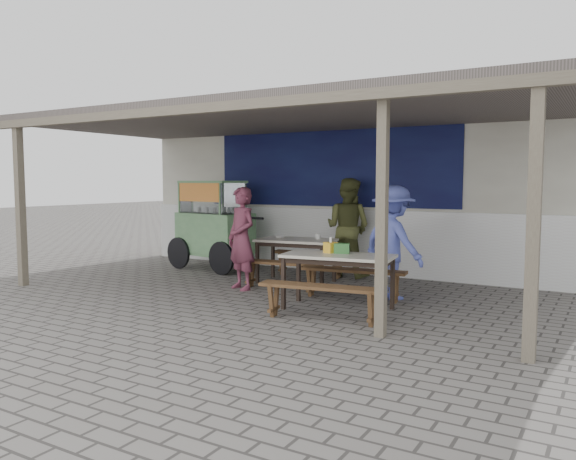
% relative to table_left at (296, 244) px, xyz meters
% --- Properties ---
extents(ground, '(60.00, 60.00, 0.00)m').
position_rel_table_left_xyz_m(ground, '(0.12, -1.53, -0.67)').
color(ground, '#5F5A56').
rests_on(ground, ground).
extents(back_wall, '(9.00, 1.28, 3.50)m').
position_rel_table_left_xyz_m(back_wall, '(0.12, 2.05, 1.05)').
color(back_wall, beige).
rests_on(back_wall, ground).
extents(warung_roof, '(9.00, 4.21, 2.81)m').
position_rel_table_left_xyz_m(warung_roof, '(0.13, -0.63, 2.04)').
color(warung_roof, '#5C534F').
rests_on(warung_roof, ground).
extents(table_left, '(1.37, 0.92, 0.75)m').
position_rel_table_left_xyz_m(table_left, '(0.00, 0.00, 0.00)').
color(table_left, beige).
rests_on(table_left, ground).
extents(bench_left_street, '(1.41, 0.46, 0.45)m').
position_rel_table_left_xyz_m(bench_left_street, '(0.09, -0.65, -0.34)').
color(bench_left_street, brown).
rests_on(bench_left_street, ground).
extents(bench_left_wall, '(1.41, 0.46, 0.45)m').
position_rel_table_left_xyz_m(bench_left_wall, '(-0.09, 0.65, -0.34)').
color(bench_left_wall, brown).
rests_on(bench_left_wall, ground).
extents(table_right, '(1.56, 0.89, 0.75)m').
position_rel_table_left_xyz_m(table_right, '(1.48, -1.46, 0.00)').
color(table_right, beige).
rests_on(table_right, ground).
extents(bench_right_street, '(1.60, 0.50, 0.45)m').
position_rel_table_left_xyz_m(bench_right_street, '(1.58, -2.15, -0.33)').
color(bench_right_street, brown).
rests_on(bench_right_street, ground).
extents(bench_right_wall, '(1.60, 0.50, 0.45)m').
position_rel_table_left_xyz_m(bench_right_wall, '(1.38, -0.77, -0.33)').
color(bench_right_wall, brown).
rests_on(bench_right_wall, ground).
extents(vendor_cart, '(2.24, 1.08, 1.74)m').
position_rel_table_left_xyz_m(vendor_cart, '(-2.14, 0.48, 0.27)').
color(vendor_cart, '#6D9A67').
rests_on(vendor_cart, ground).
extents(patron_street_side, '(0.70, 0.59, 1.64)m').
position_rel_table_left_xyz_m(patron_street_side, '(-0.46, -0.96, 0.15)').
color(patron_street_side, brown).
rests_on(patron_street_side, ground).
extents(patron_wall_side, '(0.92, 0.75, 1.79)m').
position_rel_table_left_xyz_m(patron_wall_side, '(0.51, 1.00, 0.22)').
color(patron_wall_side, '#4E5229').
rests_on(patron_wall_side, ground).
extents(patron_right_table, '(1.24, 1.02, 1.67)m').
position_rel_table_left_xyz_m(patron_right_table, '(1.87, -0.41, 0.17)').
color(patron_right_table, '#515DBB').
rests_on(patron_right_table, ground).
extents(tissue_box, '(0.19, 0.19, 0.15)m').
position_rel_table_left_xyz_m(tissue_box, '(1.32, -1.35, 0.15)').
color(tissue_box, gold).
rests_on(tissue_box, table_right).
extents(donation_box, '(0.24, 0.20, 0.14)m').
position_rel_table_left_xyz_m(donation_box, '(1.47, -1.33, 0.15)').
color(donation_box, '#316D30').
rests_on(donation_box, table_right).
extents(condiment_jar, '(0.09, 0.09, 0.10)m').
position_rel_table_left_xyz_m(condiment_jar, '(0.33, 0.18, 0.13)').
color(condiment_jar, beige).
rests_on(condiment_jar, table_left).
extents(condiment_bowl, '(0.18, 0.18, 0.04)m').
position_rel_table_left_xyz_m(condiment_bowl, '(-0.34, 0.04, 0.10)').
color(condiment_bowl, silver).
rests_on(condiment_bowl, table_left).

